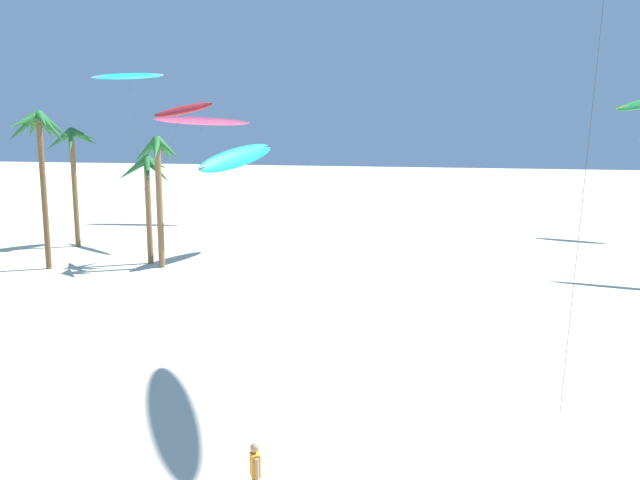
# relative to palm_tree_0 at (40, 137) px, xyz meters

# --- Properties ---
(palm_tree_0) EXTENTS (3.71, 4.27, 9.72)m
(palm_tree_0) POSITION_rel_palm_tree_0_xyz_m (0.00, 0.00, 0.00)
(palm_tree_0) COLOR brown
(palm_tree_0) RESTS_ON ground
(palm_tree_1) EXTENTS (4.11, 3.77, 8.69)m
(palm_tree_1) POSITION_rel_palm_tree_0_xyz_m (-2.77, 7.49, -1.10)
(palm_tree_1) COLOR brown
(palm_tree_1) RESTS_ON ground
(palm_tree_2) EXTENTS (3.35, 3.28, 8.17)m
(palm_tree_2) POSITION_rel_palm_tree_0_xyz_m (6.65, 2.00, -1.71)
(palm_tree_2) COLOR olive
(palm_tree_2) RESTS_ON ground
(palm_tree_3) EXTENTS (3.56, 3.79, 6.98)m
(palm_tree_3) POSITION_rel_palm_tree_0_xyz_m (5.36, 3.04, -2.50)
(palm_tree_3) COLOR olive
(palm_tree_3) RESTS_ON ground
(flying_kite_5) EXTENTS (8.96, 9.44, 9.86)m
(flying_kite_5) POSITION_rel_palm_tree_0_xyz_m (1.08, 21.77, 1.14)
(flying_kite_5) COLOR #EA5193
(flying_kite_5) RESTS_ON ground
(flying_kite_7) EXTENTS (6.44, 5.37, 10.75)m
(flying_kite_7) POSITION_rel_palm_tree_0_xyz_m (4.53, 10.31, 1.83)
(flying_kite_7) COLOR red
(flying_kite_7) RESTS_ON ground
(flying_kite_8) EXTENTS (3.30, 9.22, 7.99)m
(flying_kite_8) POSITION_rel_palm_tree_0_xyz_m (10.18, 6.34, -1.37)
(flying_kite_8) COLOR #19B2B7
(flying_kite_8) RESTS_ON ground
(flying_kite_9) EXTENTS (6.11, 7.86, 12.98)m
(flying_kite_9) POSITION_rel_palm_tree_0_xyz_m (0.60, 9.89, 4.29)
(flying_kite_9) COLOR #19B2B7
(flying_kite_9) RESTS_ON ground
(person_foreground_walker) EXTENTS (0.32, 0.45, 1.64)m
(person_foreground_walker) POSITION_rel_palm_tree_0_xyz_m (21.09, -22.25, -7.19)
(person_foreground_walker) COLOR black
(person_foreground_walker) RESTS_ON ground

